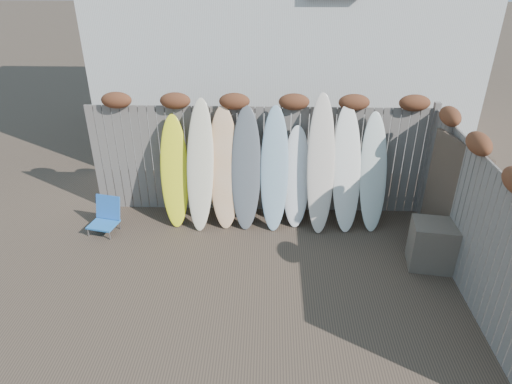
{
  "coord_description": "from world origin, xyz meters",
  "views": [
    {
      "loc": [
        0.2,
        -5.08,
        4.39
      ],
      "look_at": [
        0.0,
        1.2,
        1.0
      ],
      "focal_mm": 32.0,
      "sensor_mm": 36.0,
      "label": 1
    }
  ],
  "objects_px": {
    "beach_chair": "(106,216)",
    "wooden_crate": "(432,245)",
    "lattice_panel": "(451,201)",
    "surfboard_0": "(175,172)"
  },
  "relations": [
    {
      "from": "beach_chair",
      "to": "wooden_crate",
      "type": "relative_size",
      "value": 0.8
    },
    {
      "from": "lattice_panel",
      "to": "surfboard_0",
      "type": "xyz_separation_m",
      "value": [
        -4.43,
        0.9,
        -0.0
      ]
    },
    {
      "from": "wooden_crate",
      "to": "surfboard_0",
      "type": "height_order",
      "value": "surfboard_0"
    },
    {
      "from": "wooden_crate",
      "to": "lattice_panel",
      "type": "height_order",
      "value": "lattice_panel"
    },
    {
      "from": "lattice_panel",
      "to": "beach_chair",
      "type": "bearing_deg",
      "value": 159.88
    },
    {
      "from": "surfboard_0",
      "to": "wooden_crate",
      "type": "bearing_deg",
      "value": -21.45
    },
    {
      "from": "wooden_crate",
      "to": "lattice_panel",
      "type": "xyz_separation_m",
      "value": [
        0.28,
        0.34,
        0.58
      ]
    },
    {
      "from": "beach_chair",
      "to": "lattice_panel",
      "type": "height_order",
      "value": "lattice_panel"
    },
    {
      "from": "lattice_panel",
      "to": "wooden_crate",
      "type": "bearing_deg",
      "value": -145.15
    },
    {
      "from": "wooden_crate",
      "to": "surfboard_0",
      "type": "relative_size",
      "value": 0.38
    }
  ]
}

